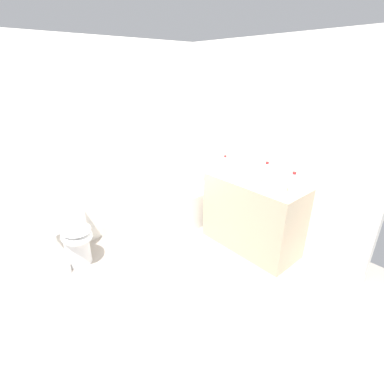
% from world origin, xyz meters
% --- Properties ---
extents(ground_plane, '(3.78, 3.78, 0.00)m').
position_xyz_m(ground_plane, '(0.00, 0.00, 0.00)').
color(ground_plane, '#9E9389').
extents(wall_back_tiled, '(3.18, 0.10, 2.35)m').
position_xyz_m(wall_back_tiled, '(0.00, 1.25, 1.18)').
color(wall_back_tiled, white).
rests_on(wall_back_tiled, ground_plane).
extents(wall_right_mirror, '(0.10, 2.80, 2.35)m').
position_xyz_m(wall_right_mirror, '(1.44, 0.00, 1.18)').
color(wall_right_mirror, white).
rests_on(wall_right_mirror, ground_plane).
extents(bathtub, '(1.56, 0.69, 1.19)m').
position_xyz_m(bathtub, '(0.57, 0.86, 0.27)').
color(bathtub, silver).
rests_on(bathtub, ground_plane).
extents(toilet, '(0.37, 0.54, 0.69)m').
position_xyz_m(toilet, '(-0.62, 0.90, 0.35)').
color(toilet, white).
rests_on(toilet, ground_plane).
extents(vanity_counter, '(0.54, 1.15, 0.87)m').
position_xyz_m(vanity_counter, '(1.12, -0.20, 0.44)').
color(vanity_counter, tan).
rests_on(vanity_counter, ground_plane).
extents(sink_basin, '(0.35, 0.35, 0.04)m').
position_xyz_m(sink_basin, '(1.08, -0.08, 0.89)').
color(sink_basin, white).
rests_on(sink_basin, vanity_counter).
extents(sink_faucet, '(0.11, 0.15, 0.08)m').
position_xyz_m(sink_faucet, '(1.28, -0.08, 0.90)').
color(sink_faucet, silver).
rests_on(sink_faucet, vanity_counter).
extents(water_bottle_0, '(0.06, 0.06, 0.25)m').
position_xyz_m(water_bottle_0, '(1.11, -0.32, 0.99)').
color(water_bottle_0, silver).
rests_on(water_bottle_0, vanity_counter).
extents(water_bottle_1, '(0.06, 0.06, 0.20)m').
position_xyz_m(water_bottle_1, '(1.10, 0.27, 0.96)').
color(water_bottle_1, silver).
rests_on(water_bottle_1, vanity_counter).
extents(water_bottle_2, '(0.07, 0.07, 0.22)m').
position_xyz_m(water_bottle_2, '(1.12, -0.64, 0.98)').
color(water_bottle_2, silver).
rests_on(water_bottle_2, vanity_counter).
extents(drinking_glass_0, '(0.07, 0.07, 0.08)m').
position_xyz_m(drinking_glass_0, '(1.15, -0.47, 0.91)').
color(drinking_glass_0, white).
rests_on(drinking_glass_0, vanity_counter).
extents(drinking_glass_1, '(0.07, 0.07, 0.10)m').
position_xyz_m(drinking_glass_1, '(1.07, -0.47, 0.92)').
color(drinking_glass_1, white).
rests_on(drinking_glass_1, vanity_counter).
extents(toilet_paper_roll, '(0.11, 0.11, 0.12)m').
position_xyz_m(toilet_paper_roll, '(-0.81, 0.77, 0.06)').
color(toilet_paper_roll, white).
rests_on(toilet_paper_roll, ground_plane).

